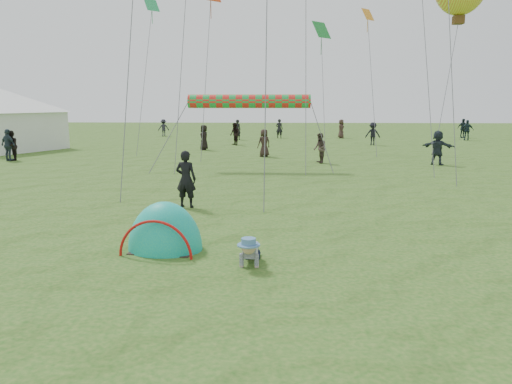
{
  "coord_description": "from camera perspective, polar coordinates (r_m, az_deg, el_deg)",
  "views": [
    {
      "loc": [
        1.68,
        -9.43,
        3.13
      ],
      "look_at": [
        1.12,
        2.41,
        1.0
      ],
      "focal_mm": 35.0,
      "sensor_mm": 36.0,
      "label": 1
    }
  ],
  "objects": [
    {
      "name": "crowd_person_13",
      "position": [
        26.27,
        7.3,
        4.99
      ],
      "size": [
        0.72,
        0.86,
        1.58
      ],
      "primitive_type": "imported",
      "rotation": [
        0.0,
        0.0,
        4.88
      ],
      "color": "#463732",
      "rests_on": "ground"
    },
    {
      "name": "crowd_person_5",
      "position": [
        27.02,
        20.04,
        4.79
      ],
      "size": [
        1.65,
        1.3,
        1.75
      ],
      "primitive_type": "imported",
      "rotation": [
        0.0,
        0.0,
        2.58
      ],
      "color": "#262F3A",
      "rests_on": "ground"
    },
    {
      "name": "crawling_toddler",
      "position": [
        9.77,
        -0.7,
        -6.6
      ],
      "size": [
        0.6,
        0.83,
        0.61
      ],
      "primitive_type": null,
      "rotation": [
        0.0,
        0.0,
        -0.05
      ],
      "color": "black",
      "rests_on": "ground"
    },
    {
      "name": "crowd_person_14",
      "position": [
        48.79,
        22.56,
        6.75
      ],
      "size": [
        1.08,
        0.63,
        1.72
      ],
      "primitive_type": "imported",
      "rotation": [
        0.0,
        0.0,
        0.22
      ],
      "color": "#1E2B31",
      "rests_on": "ground"
    },
    {
      "name": "crowd_person_4",
      "position": [
        45.32,
        9.7,
        7.13
      ],
      "size": [
        0.62,
        0.87,
        1.66
      ],
      "primitive_type": "imported",
      "rotation": [
        0.0,
        0.0,
        1.68
      ],
      "color": "#3C2925",
      "rests_on": "ground"
    },
    {
      "name": "ground",
      "position": [
        10.07,
        -7.11,
        -7.99
      ],
      "size": [
        140.0,
        140.0,
        0.0
      ],
      "primitive_type": "plane",
      "color": "#1E5115"
    },
    {
      "name": "crowd_person_10",
      "position": [
        33.63,
        -5.96,
        6.22
      ],
      "size": [
        0.79,
        0.95,
        1.67
      ],
      "primitive_type": "imported",
      "rotation": [
        0.0,
        0.0,
        5.07
      ],
      "color": "black",
      "rests_on": "ground"
    },
    {
      "name": "crowd_person_16",
      "position": [
        29.3,
        0.93,
        5.63
      ],
      "size": [
        0.94,
        0.83,
        1.61
      ],
      "primitive_type": "imported",
      "rotation": [
        0.0,
        0.0,
        3.65
      ],
      "color": "#2E211C",
      "rests_on": "ground"
    },
    {
      "name": "crowd_person_12",
      "position": [
        44.76,
        2.68,
        7.25
      ],
      "size": [
        0.7,
        0.54,
        1.7
      ],
      "primitive_type": "imported",
      "rotation": [
        0.0,
        0.0,
        2.9
      ],
      "color": "black",
      "rests_on": "ground"
    },
    {
      "name": "crowd_person_8",
      "position": [
        30.24,
        -26.45,
        4.83
      ],
      "size": [
        1.1,
        0.8,
        1.73
      ],
      "primitive_type": "imported",
      "rotation": [
        0.0,
        0.0,
        2.72
      ],
      "color": "#2C3A45",
      "rests_on": "ground"
    },
    {
      "name": "crowd_person_7",
      "position": [
        30.32,
        -26.18,
        4.77
      ],
      "size": [
        0.91,
        0.99,
        1.64
      ],
      "primitive_type": "imported",
      "rotation": [
        0.0,
        0.0,
        5.18
      ],
      "color": "black",
      "rests_on": "ground"
    },
    {
      "name": "rainbow_tube_kite",
      "position": [
        23.87,
        -0.79,
        10.33
      ],
      "size": [
        5.76,
        0.64,
        0.64
      ],
      "primitive_type": "cylinder",
      "rotation": [
        0.0,
        1.57,
        0.0
      ],
      "color": "red"
    },
    {
      "name": "diamond_kite_7",
      "position": [
        35.25,
        12.67,
        19.19
      ],
      "size": [
        0.95,
        0.95,
        0.78
      ],
      "primitive_type": "plane",
      "rotation": [
        1.05,
        0.0,
        0.79
      ],
      "color": "orange"
    },
    {
      "name": "crowd_person_6",
      "position": [
        42.87,
        -2.16,
        7.14
      ],
      "size": [
        0.73,
        0.59,
        1.71
      ],
      "primitive_type": "imported",
      "rotation": [
        0.0,
        0.0,
        3.48
      ],
      "color": "black",
      "rests_on": "ground"
    },
    {
      "name": "diamond_kite_9",
      "position": [
        35.92,
        -11.83,
        20.18
      ],
      "size": [
        1.0,
        1.0,
        0.82
      ],
      "primitive_type": "plane",
      "rotation": [
        1.05,
        0.0,
        0.79
      ],
      "color": "#28AD61"
    },
    {
      "name": "standing_adult",
      "position": [
        15.14,
        -8.01,
        1.48
      ],
      "size": [
        0.69,
        0.52,
        1.73
      ],
      "primitive_type": "imported",
      "rotation": [
        0.0,
        0.0,
        2.96
      ],
      "color": "black",
      "rests_on": "ground"
    },
    {
      "name": "crowd_person_2",
      "position": [
        45.64,
        22.99,
        6.52
      ],
      "size": [
        1.07,
        0.65,
        1.71
      ],
      "primitive_type": "imported",
      "rotation": [
        0.0,
        0.0,
        2.89
      ],
      "color": "#1E2F36",
      "rests_on": "ground"
    },
    {
      "name": "crowd_person_15",
      "position": [
        48.1,
        -10.52,
        7.23
      ],
      "size": [
        1.17,
        0.91,
        1.59
      ],
      "primitive_type": "imported",
      "rotation": [
        0.0,
        0.0,
        3.5
      ],
      "color": "#24222D",
      "rests_on": "ground"
    },
    {
      "name": "crowd_person_9",
      "position": [
        38.4,
        13.2,
        6.5
      ],
      "size": [
        1.21,
        0.89,
        1.68
      ],
      "primitive_type": "imported",
      "rotation": [
        0.0,
        0.0,
        6.01
      ],
      "color": "black",
      "rests_on": "ground"
    },
    {
      "name": "crowd_person_1",
      "position": [
        37.3,
        -2.45,
        6.64
      ],
      "size": [
        0.95,
        1.02,
        1.66
      ],
      "primitive_type": "imported",
      "rotation": [
        0.0,
        0.0,
        5.25
      ],
      "color": "black",
      "rests_on": "ground"
    },
    {
      "name": "diamond_kite_3",
      "position": [
        35.2,
        7.5,
        17.9
      ],
      "size": [
        1.37,
        1.37,
        1.12
      ],
      "primitive_type": "plane",
      "rotation": [
        1.05,
        0.0,
        0.79
      ],
      "color": "#1D8733"
    },
    {
      "name": "popup_tent",
      "position": [
        11.04,
        -10.31,
        -6.45
      ],
      "size": [
        1.77,
        1.52,
        2.1
      ],
      "primitive_type": "ellipsoid",
      "rotation": [
        0.0,
        0.0,
        -0.12
      ],
      "color": "#0398A3",
      "rests_on": "ground"
    }
  ]
}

